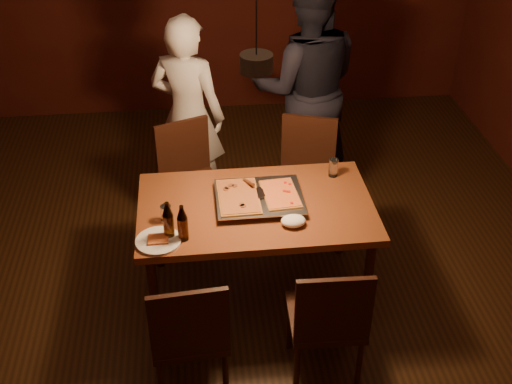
{
  "coord_description": "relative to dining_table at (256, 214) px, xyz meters",
  "views": [
    {
      "loc": [
        -0.36,
        -3.22,
        3.12
      ],
      "look_at": [
        0.01,
        0.09,
        0.85
      ],
      "focal_mm": 45.0,
      "sensor_mm": 36.0,
      "label": 1
    }
  ],
  "objects": [
    {
      "name": "room_shell",
      "position": [
        -0.01,
        -0.09,
        0.72
      ],
      "size": [
        6.0,
        6.0,
        6.0
      ],
      "color": "#36200E",
      "rests_on": "ground"
    },
    {
      "name": "dining_table",
      "position": [
        0.0,
        0.0,
        0.0
      ],
      "size": [
        1.5,
        0.9,
        0.75
      ],
      "color": "brown",
      "rests_on": "floor"
    },
    {
      "name": "chair_far_left",
      "position": [
        -0.42,
        0.82,
        -0.14
      ],
      "size": [
        0.54,
        0.54,
        0.49
      ],
      "rotation": [
        0.0,
        0.0,
        3.5
      ],
      "color": "#38190F",
      "rests_on": "floor"
    },
    {
      "name": "chair_far_right",
      "position": [
        0.47,
        0.78,
        -0.14
      ],
      "size": [
        0.53,
        0.53,
        0.49
      ],
      "rotation": [
        0.0,
        0.0,
        2.82
      ],
      "color": "#38190F",
      "rests_on": "floor"
    },
    {
      "name": "chair_near_left",
      "position": [
        -0.46,
        -0.82,
        -0.14
      ],
      "size": [
        0.45,
        0.45,
        0.49
      ],
      "rotation": [
        0.0,
        0.0,
        0.07
      ],
      "color": "#38190F",
      "rests_on": "floor"
    },
    {
      "name": "chair_near_right",
      "position": [
        0.32,
        -0.8,
        -0.14
      ],
      "size": [
        0.43,
        0.43,
        0.49
      ],
      "rotation": [
        0.0,
        0.0,
        -0.04
      ],
      "color": "#38190F",
      "rests_on": "floor"
    },
    {
      "name": "pizza_tray",
      "position": [
        0.02,
        0.03,
        0.1
      ],
      "size": [
        0.58,
        0.49,
        0.05
      ],
      "primitive_type": "cube",
      "rotation": [
        0.0,
        0.0,
        0.08
      ],
      "color": "silver",
      "rests_on": "dining_table"
    },
    {
      "name": "pizza_meat",
      "position": [
        -0.11,
        0.02,
        0.13
      ],
      "size": [
        0.26,
        0.41,
        0.02
      ],
      "primitive_type": "cube",
      "rotation": [
        0.0,
        0.0,
        0.02
      ],
      "color": "maroon",
      "rests_on": "pizza_tray"
    },
    {
      "name": "pizza_cheese",
      "position": [
        0.16,
        0.03,
        0.13
      ],
      "size": [
        0.24,
        0.36,
        0.02
      ],
      "primitive_type": "cube",
      "rotation": [
        0.0,
        0.0,
        0.08
      ],
      "color": "gold",
      "rests_on": "pizza_tray"
    },
    {
      "name": "spatula",
      "position": [
        0.02,
        0.04,
        0.14
      ],
      "size": [
        0.19,
        0.26,
        0.04
      ],
      "primitive_type": null,
      "rotation": [
        0.0,
        0.0,
        0.45
      ],
      "color": "silver",
      "rests_on": "pizza_tray"
    },
    {
      "name": "beer_bottle_a",
      "position": [
        -0.55,
        -0.27,
        0.2
      ],
      "size": [
        0.07,
        0.07,
        0.25
      ],
      "color": "black",
      "rests_on": "dining_table"
    },
    {
      "name": "beer_bottle_b",
      "position": [
        -0.46,
        -0.3,
        0.19
      ],
      "size": [
        0.06,
        0.06,
        0.24
      ],
      "color": "black",
      "rests_on": "dining_table"
    },
    {
      "name": "water_glass_left",
      "position": [
        -0.56,
        -0.1,
        0.13
      ],
      "size": [
        0.07,
        0.07,
        0.11
      ],
      "primitive_type": "cylinder",
      "color": "silver",
      "rests_on": "dining_table"
    },
    {
      "name": "water_glass_right",
      "position": [
        0.56,
        0.29,
        0.14
      ],
      "size": [
        0.06,
        0.06,
        0.13
      ],
      "primitive_type": "cylinder",
      "color": "silver",
      "rests_on": "dining_table"
    },
    {
      "name": "plate_slice",
      "position": [
        -0.61,
        -0.31,
        0.08
      ],
      "size": [
        0.27,
        0.27,
        0.03
      ],
      "color": "white",
      "rests_on": "dining_table"
    },
    {
      "name": "napkin",
      "position": [
        0.2,
        -0.24,
        0.11
      ],
      "size": [
        0.15,
        0.12,
        0.06
      ],
      "primitive_type": "ellipsoid",
      "color": "white",
      "rests_on": "dining_table"
    },
    {
      "name": "diner_white",
      "position": [
        -0.4,
        1.17,
        0.13
      ],
      "size": [
        0.69,
        0.59,
        1.62
      ],
      "primitive_type": "imported",
      "rotation": [
        0.0,
        0.0,
        2.73
      ],
      "color": "silver",
      "rests_on": "floor"
    },
    {
      "name": "diner_dark",
      "position": [
        0.54,
        1.29,
        0.27
      ],
      "size": [
        0.98,
        0.79,
        1.89
      ],
      "primitive_type": "imported",
      "rotation": [
        0.0,
        0.0,
        3.06
      ],
      "color": "black",
      "rests_on": "floor"
    },
    {
      "name": "pendant_lamp",
      "position": [
        -0.01,
        -0.09,
        1.08
      ],
      "size": [
        0.18,
        0.18,
        1.1
      ],
      "color": "black",
      "rests_on": "ceiling"
    }
  ]
}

